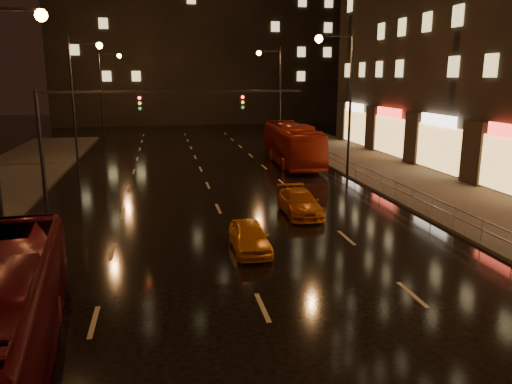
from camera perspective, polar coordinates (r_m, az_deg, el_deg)
ground at (r=30.81m, az=-5.18°, el=-0.03°), size 140.00×140.00×0.00m
sidewalk_right at (r=30.55m, az=21.95°, el=-0.90°), size 7.00×70.00×0.15m
building_distant at (r=82.91m, az=-6.32°, el=20.64°), size 44.00×16.00×36.00m
traffic_signal at (r=30.04m, az=-15.12°, el=8.39°), size 15.31×0.32×6.20m
railing_right at (r=31.37m, az=14.05°, el=1.54°), size 0.05×56.00×1.00m
bus_curb at (r=40.53m, az=4.16°, el=5.47°), size 3.20×11.72×3.23m
taxi_near at (r=20.29m, az=-0.73°, el=-5.14°), size 1.46×3.58×1.22m
taxi_far at (r=25.71m, az=5.02°, el=-1.23°), size 1.79×4.31×1.24m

